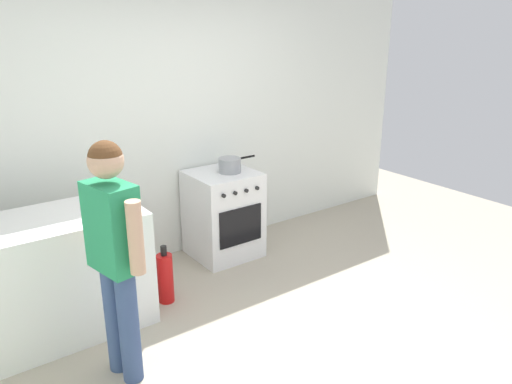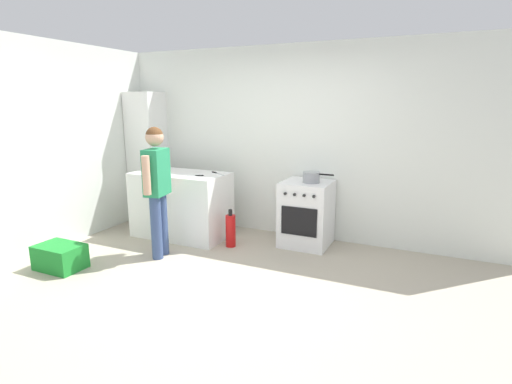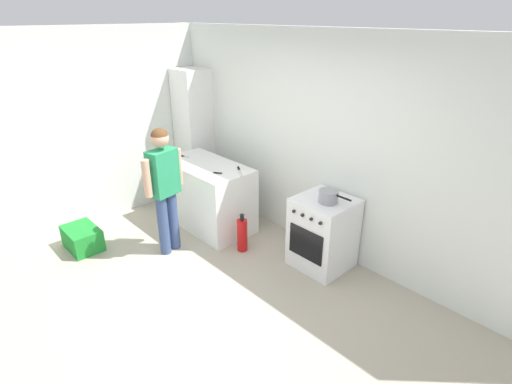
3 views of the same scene
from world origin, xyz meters
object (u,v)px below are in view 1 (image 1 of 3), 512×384
Objects in this scene: pot at (230,165)px; knife_carving at (107,198)px; knife_bread at (92,216)px; person at (114,245)px; fire_extinguisher at (165,278)px; oven_left at (223,214)px.

pot reaches higher than knife_carving.
person reaches higher than knife_bread.
person is 3.14× the size of fire_extinguisher.
person is at bearing -144.73° from pot.
oven_left is at bearing 20.32° from knife_bread.
knife_carving reaches higher than oven_left.
oven_left is at bearing 10.51° from knife_carving.
knife_carving is at bearing 72.32° from person.
knife_bread is 0.20× the size of person.
knife_carving is at bearing -169.49° from oven_left.
knife_carving is (-1.26, -0.18, -0.01)m from pot.
pot is 1.27m from knife_carving.
person is (-1.49, -1.14, 0.50)m from oven_left.
person is at bearing -96.63° from knife_bread.
knife_bread reaches higher than fire_extinguisher.
person is (-1.55, -1.10, 0.01)m from pot.
fire_extinguisher is (0.33, -0.26, -0.69)m from knife_carving.
person is at bearing -142.65° from oven_left.
pot is 0.79× the size of fire_extinguisher.
oven_left is at bearing 28.78° from fire_extinguisher.
person reaches higher than fire_extinguisher.
knife_carving is 0.59× the size of fire_extinguisher.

